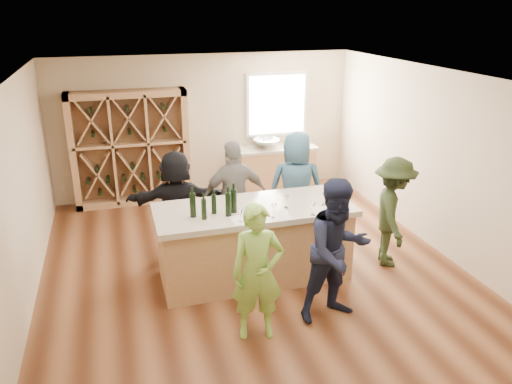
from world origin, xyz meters
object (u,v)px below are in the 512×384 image
object	(u,v)px
sink	(266,143)
person_far_right	(296,188)
person_far_mid	(235,197)
wine_bottle_c	(214,204)
wine_rack	(131,148)
person_near_left	(257,273)
person_server	(393,212)
tasting_counter_base	(254,245)
wine_bottle_b	(204,209)
wine_bottle_a	(193,205)
person_far_left	(177,204)
person_near_right	(338,251)
wine_bottle_d	(228,204)
wine_bottle_e	(234,201)

from	to	relation	value
sink	person_far_right	xyz separation A→B (m)	(-0.26, -2.41, -0.10)
person_far_mid	wine_bottle_c	bearing A→B (deg)	59.98
sink	person_far_right	size ratio (longest dim) A/B	0.30
wine_rack	wine_bottle_c	bearing A→B (deg)	-75.71
person_far_mid	person_far_right	distance (m)	1.03
person_near_left	person_far_mid	size ratio (longest dim) A/B	0.92
person_server	person_near_left	bearing A→B (deg)	137.24
sink	tasting_counter_base	world-z (taller)	sink
person_near_left	person_server	distance (m)	2.65
tasting_counter_base	person_far_mid	xyz separation A→B (m)	(-0.05, 0.89, 0.39)
wine_bottle_b	person_far_mid	bearing A→B (deg)	58.41
wine_bottle_a	person_server	bearing A→B (deg)	-1.56
person_far_left	person_server	bearing A→B (deg)	165.39
person_far_right	sink	bearing A→B (deg)	-81.32
wine_rack	wine_bottle_a	distance (m)	3.59
tasting_counter_base	wine_bottle_a	bearing A→B (deg)	-173.25
person_far_mid	person_far_left	xyz separation A→B (m)	(-0.88, 0.12, -0.06)
person_far_mid	wine_bottle_a	bearing A→B (deg)	49.38
wine_bottle_a	wine_bottle_c	xyz separation A→B (m)	(0.28, 0.03, -0.03)
wine_rack	person_far_mid	xyz separation A→B (m)	(1.41, -2.55, -0.21)
sink	person_near_right	world-z (taller)	person_near_right
wine_bottle_b	person_near_left	distance (m)	1.23
wine_bottle_b	person_near_right	bearing A→B (deg)	-35.20
tasting_counter_base	wine_bottle_c	bearing A→B (deg)	-172.97
wine_rack	person_far_right	distance (m)	3.49
sink	person_far_left	size ratio (longest dim) A/B	0.32
wine_bottle_d	wine_bottle_e	distance (m)	0.13
wine_bottle_d	person_server	world-z (taller)	person_server
wine_bottle_a	person_near_right	xyz separation A→B (m)	(1.55, -1.12, -0.34)
wine_bottle_b	wine_bottle_d	distance (m)	0.33
wine_bottle_e	person_near_left	world-z (taller)	person_near_left
wine_rack	wine_bottle_d	bearing A→B (deg)	-73.77
person_near_left	person_server	size ratio (longest dim) A/B	1.00
person_server	person_far_left	xyz separation A→B (m)	(-2.99, 1.19, 0.01)
person_near_right	person_far_mid	size ratio (longest dim) A/B	1.02
wine_rack	person_server	distance (m)	5.06
wine_bottle_c	person_server	size ratio (longest dim) A/B	0.16
wine_bottle_a	wine_bottle_c	world-z (taller)	wine_bottle_a
wine_bottle_c	wine_bottle_d	size ratio (longest dim) A/B	0.82
tasting_counter_base	person_far_mid	bearing A→B (deg)	93.24
wine_rack	person_far_left	xyz separation A→B (m)	(0.54, -2.42, -0.26)
person_near_right	tasting_counter_base	bearing A→B (deg)	111.76
person_near_left	person_far_left	size ratio (longest dim) A/B	0.99
person_near_right	person_far_right	size ratio (longest dim) A/B	0.99
person_far_left	wine_bottle_e	bearing A→B (deg)	126.02
sink	person_far_mid	xyz separation A→B (m)	(-1.29, -2.48, -0.12)
wine_rack	person_near_left	distance (m)	4.89
wine_bottle_d	person_far_right	world-z (taller)	person_far_right
wine_bottle_d	person_near_right	bearing A→B (deg)	-42.82
person_near_left	person_far_left	bearing A→B (deg)	112.92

